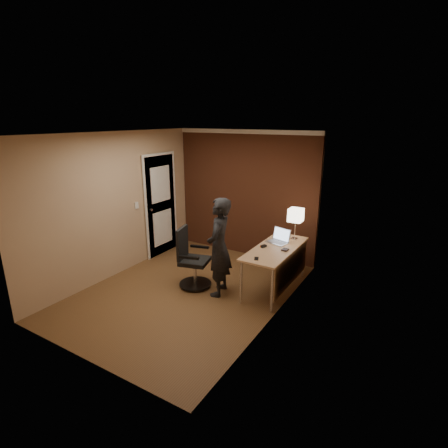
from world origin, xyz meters
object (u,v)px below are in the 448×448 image
(wallet, at_px, (285,250))
(office_chair, at_px, (191,261))
(desk_lamp, at_px, (296,215))
(person, at_px, (219,247))
(mouse, at_px, (263,246))
(phone, at_px, (256,259))
(laptop, at_px, (279,238))
(desk, at_px, (280,256))

(wallet, height_order, office_chair, office_chair)
(desk_lamp, relative_size, office_chair, 0.54)
(person, bearing_deg, mouse, 118.13)
(phone, bearing_deg, mouse, 80.77)
(laptop, xyz_separation_m, office_chair, (-1.19, -0.86, -0.36))
(desk, relative_size, phone, 13.04)
(phone, height_order, person, person)
(laptop, height_order, wallet, laptop)
(phone, height_order, wallet, wallet)
(laptop, height_order, office_chair, office_chair)
(laptop, distance_m, mouse, 0.37)
(person, bearing_deg, office_chair, -103.13)
(desk, height_order, mouse, mouse)
(desk_lamp, xyz_separation_m, wallet, (0.06, -0.59, -0.41))
(desk_lamp, relative_size, laptop, 1.39)
(office_chair, bearing_deg, person, 1.75)
(laptop, xyz_separation_m, person, (-0.66, -0.84, -0.01))
(phone, distance_m, office_chair, 1.21)
(desk_lamp, xyz_separation_m, mouse, (-0.29, -0.63, -0.40))
(desk_lamp, height_order, laptop, desk_lamp)
(desk_lamp, distance_m, laptop, 0.48)
(desk_lamp, relative_size, person, 0.34)
(desk_lamp, bearing_deg, office_chair, -139.92)
(desk_lamp, height_order, phone, desk_lamp)
(laptop, bearing_deg, desk, -65.12)
(desk_lamp, height_order, person, person)
(person, bearing_deg, desk, 111.52)
(office_chair, bearing_deg, laptop, 35.88)
(phone, height_order, office_chair, office_chair)
(desk_lamp, xyz_separation_m, person, (-0.82, -1.12, -0.36))
(desk, height_order, laptop, laptop)
(laptop, bearing_deg, mouse, -109.96)
(desk, xyz_separation_m, laptop, (-0.12, 0.27, 0.19))
(office_chair, height_order, person, person)
(laptop, relative_size, person, 0.25)
(laptop, bearing_deg, office_chair, -144.12)
(desk, height_order, person, person)
(desk, xyz_separation_m, wallet, (0.10, -0.04, 0.14))
(office_chair, distance_m, person, 0.64)
(mouse, height_order, phone, mouse)
(office_chair, bearing_deg, phone, 0.68)
(desk_lamp, relative_size, phone, 4.65)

